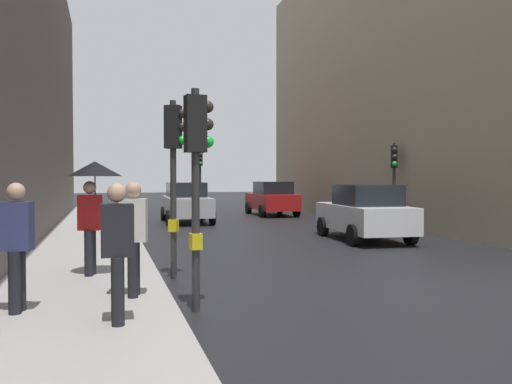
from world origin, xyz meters
name	(u,v)px	position (x,y,z in m)	size (l,w,h in m)	color
ground_plane	(442,287)	(0.00, 0.00, 0.00)	(120.00, 120.00, 0.00)	black
sidewalk_kerb	(89,251)	(-6.29, 6.00, 0.08)	(2.80, 40.00, 0.16)	#A8A5A0
building_facade_right	(483,78)	(10.89, 12.36, 6.54)	(12.00, 24.51, 13.07)	gray
traffic_light_far_median	(200,169)	(-0.32, 23.47, 2.50)	(0.24, 0.43, 3.62)	#2D2D2D
traffic_light_near_right	(174,156)	(-4.57, 2.18, 2.42)	(0.45, 0.35, 3.50)	#2D2D2D
traffic_light_mid_street	(394,170)	(4.58, 9.43, 2.27)	(0.35, 0.45, 3.28)	#2D2D2D
traffic_light_near_left	(197,158)	(-4.57, -0.46, 2.28)	(0.44, 0.27, 3.31)	#2D2D2D
car_silver_hatchback	(187,203)	(-2.44, 14.89, 0.88)	(2.10, 4.24, 1.76)	#BCBCC1
car_white_compact	(365,213)	(2.00, 6.83, 0.88)	(2.26, 4.32, 1.76)	silver
car_red_sedan	(272,198)	(2.47, 17.95, 0.88)	(2.05, 4.22, 1.76)	red
pedestrian_with_umbrella	(93,186)	(-6.10, 2.11, 1.84)	(1.00, 1.00, 2.14)	black
pedestrian_with_grey_backpack	(13,239)	(-7.09, -0.44, 1.16)	(0.64, 0.39, 1.77)	black
pedestrian_with_black_backpack	(131,232)	(-5.51, 0.11, 1.16)	(0.64, 0.40, 1.77)	black
pedestrian_in_dark_coat	(117,247)	(-5.74, -1.41, 1.13)	(0.40, 0.36, 1.77)	black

